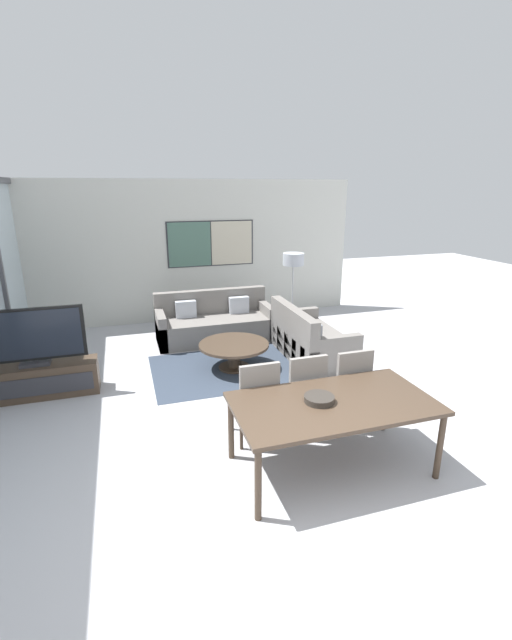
{
  "coord_description": "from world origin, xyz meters",
  "views": [
    {
      "loc": [
        -1.25,
        -2.62,
        2.65
      ],
      "look_at": [
        0.38,
        2.58,
        0.95
      ],
      "focal_mm": 24.0,
      "sensor_mm": 36.0,
      "label": 1
    }
  ],
  "objects_px": {
    "television": "(31,337)",
    "dining_chair_centre": "(303,389)",
    "floor_lamp": "(293,264)",
    "dining_table": "(333,407)",
    "sofa_main": "(214,324)",
    "dining_chair_right": "(348,383)",
    "tv_console": "(38,380)",
    "sofa_side": "(308,341)",
    "fruit_bowl": "(319,398)",
    "dining_chair_left": "(256,398)",
    "coffee_table": "(234,350)"
  },
  "relations": [
    {
      "from": "dining_chair_centre",
      "to": "dining_chair_left",
      "type": "bearing_deg",
      "value": -176.8
    },
    {
      "from": "tv_console",
      "to": "floor_lamp",
      "type": "relative_size",
      "value": 0.99
    },
    {
      "from": "dining_chair_centre",
      "to": "tv_console",
      "type": "bearing_deg",
      "value": 148.54
    },
    {
      "from": "sofa_side",
      "to": "dining_chair_left",
      "type": "bearing_deg",
      "value": 143.3
    },
    {
      "from": "floor_lamp",
      "to": "tv_console",
      "type": "bearing_deg",
      "value": -161.09
    },
    {
      "from": "television",
      "to": "dining_chair_centre",
      "type": "xyz_separation_m",
      "value": [
        2.97,
        -1.82,
        -0.31
      ]
    },
    {
      "from": "coffee_table",
      "to": "sofa_side",
      "type": "bearing_deg",
      "value": 2.94
    },
    {
      "from": "sofa_main",
      "to": "dining_chair_left",
      "type": "distance_m",
      "value": 3.39
    },
    {
      "from": "television",
      "to": "dining_chair_left",
      "type": "distance_m",
      "value": 3.06
    },
    {
      "from": "television",
      "to": "dining_chair_right",
      "type": "height_order",
      "value": "television"
    },
    {
      "from": "dining_table",
      "to": "fruit_bowl",
      "type": "relative_size",
      "value": 6.61
    },
    {
      "from": "sofa_main",
      "to": "dining_table",
      "type": "bearing_deg",
      "value": -85.91
    },
    {
      "from": "dining_table",
      "to": "sofa_side",
      "type": "bearing_deg",
      "value": 70.49
    },
    {
      "from": "sofa_main",
      "to": "television",
      "type": "bearing_deg",
      "value": -150.47
    },
    {
      "from": "television",
      "to": "fruit_bowl",
      "type": "distance_m",
      "value": 3.77
    },
    {
      "from": "sofa_main",
      "to": "fruit_bowl",
      "type": "relative_size",
      "value": 7.16
    },
    {
      "from": "dining_chair_right",
      "to": "floor_lamp",
      "type": "distance_m",
      "value": 3.41
    },
    {
      "from": "dining_chair_left",
      "to": "dining_chair_centre",
      "type": "bearing_deg",
      "value": 3.2
    },
    {
      "from": "sofa_side",
      "to": "dining_chair_left",
      "type": "distance_m",
      "value": 2.53
    },
    {
      "from": "television",
      "to": "dining_chair_centre",
      "type": "relative_size",
      "value": 1.37
    },
    {
      "from": "sofa_side",
      "to": "floor_lamp",
      "type": "bearing_deg",
      "value": -10.47
    },
    {
      "from": "dining_table",
      "to": "dining_chair_left",
      "type": "height_order",
      "value": "dining_chair_left"
    },
    {
      "from": "coffee_table",
      "to": "dining_chair_centre",
      "type": "xyz_separation_m",
      "value": [
        0.29,
        -1.93,
        0.21
      ]
    },
    {
      "from": "dining_chair_right",
      "to": "floor_lamp",
      "type": "bearing_deg",
      "value": 78.99
    },
    {
      "from": "dining_chair_left",
      "to": "dining_chair_centre",
      "type": "relative_size",
      "value": 1.0
    },
    {
      "from": "coffee_table",
      "to": "dining_chair_left",
      "type": "xyz_separation_m",
      "value": [
        -0.26,
        -1.96,
        0.21
      ]
    },
    {
      "from": "dining_chair_right",
      "to": "tv_console",
      "type": "bearing_deg",
      "value": 152.53
    },
    {
      "from": "sofa_side",
      "to": "fruit_bowl",
      "type": "xyz_separation_m",
      "value": [
        -1.09,
        -2.65,
        0.48
      ]
    },
    {
      "from": "dining_chair_left",
      "to": "floor_lamp",
      "type": "distance_m",
      "value": 3.79
    },
    {
      "from": "television",
      "to": "sofa_main",
      "type": "height_order",
      "value": "television"
    },
    {
      "from": "floor_lamp",
      "to": "dining_table",
      "type": "bearing_deg",
      "value": -106.73
    },
    {
      "from": "floor_lamp",
      "to": "sofa_side",
      "type": "bearing_deg",
      "value": -100.47
    },
    {
      "from": "coffee_table",
      "to": "dining_chair_right",
      "type": "distance_m",
      "value": 2.12
    },
    {
      "from": "tv_console",
      "to": "dining_table",
      "type": "xyz_separation_m",
      "value": [
        2.97,
        -2.52,
        0.44
      ]
    },
    {
      "from": "sofa_side",
      "to": "floor_lamp",
      "type": "xyz_separation_m",
      "value": [
        0.23,
        1.25,
        1.02
      ]
    },
    {
      "from": "tv_console",
      "to": "sofa_side",
      "type": "bearing_deg",
      "value": 2.49
    },
    {
      "from": "television",
      "to": "sofa_main",
      "type": "distance_m",
      "value": 3.13
    },
    {
      "from": "dining_chair_right",
      "to": "floor_lamp",
      "type": "height_order",
      "value": "floor_lamp"
    },
    {
      "from": "fruit_bowl",
      "to": "floor_lamp",
      "type": "bearing_deg",
      "value": 71.35
    },
    {
      "from": "sofa_side",
      "to": "dining_chair_right",
      "type": "distance_m",
      "value": 2.06
    },
    {
      "from": "dining_table",
      "to": "dining_chair_right",
      "type": "relative_size",
      "value": 2.01
    },
    {
      "from": "dining_table",
      "to": "dining_chair_centre",
      "type": "bearing_deg",
      "value": 90.0
    },
    {
      "from": "dining_chair_right",
      "to": "floor_lamp",
      "type": "xyz_separation_m",
      "value": [
        0.63,
        3.26,
        0.79
      ]
    },
    {
      "from": "dining_chair_right",
      "to": "dining_chair_left",
      "type": "bearing_deg",
      "value": -179.09
    },
    {
      "from": "sofa_side",
      "to": "coffee_table",
      "type": "distance_m",
      "value": 1.24
    },
    {
      "from": "coffee_table",
      "to": "dining_table",
      "type": "bearing_deg",
      "value": -83.72
    },
    {
      "from": "sofa_side",
      "to": "tv_console",
      "type": "bearing_deg",
      "value": 92.49
    },
    {
      "from": "sofa_main",
      "to": "floor_lamp",
      "type": "relative_size",
      "value": 1.37
    },
    {
      "from": "sofa_main",
      "to": "fruit_bowl",
      "type": "distance_m",
      "value": 4.03
    },
    {
      "from": "coffee_table",
      "to": "dining_chair_left",
      "type": "relative_size",
      "value": 1.12
    }
  ]
}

